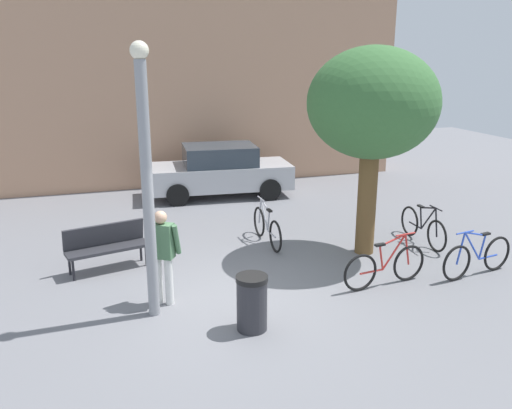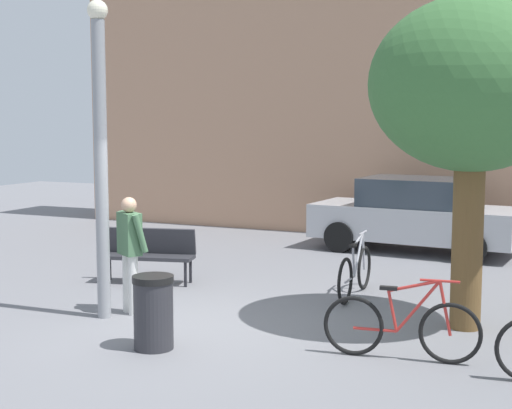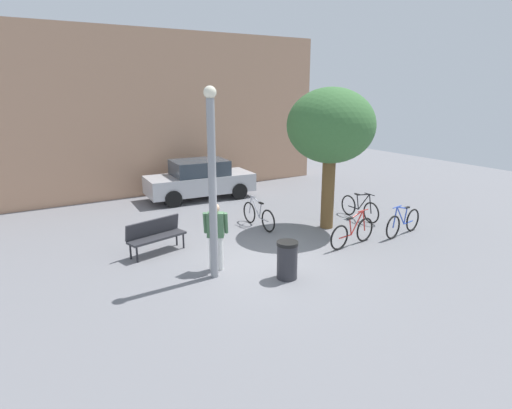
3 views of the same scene
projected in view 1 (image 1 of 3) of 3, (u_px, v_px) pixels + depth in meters
name	position (u px, v px, depth m)	size (l,w,h in m)	color
ground_plane	(236.00, 298.00, 9.28)	(36.00, 36.00, 0.00)	slate
building_facade	(160.00, 82.00, 17.07)	(15.92, 2.00, 6.54)	tan
lamppost	(147.00, 176.00, 8.08)	(0.28, 0.28, 4.35)	gray
person_by_lamppost	(162.00, 251.00, 8.84)	(0.62, 0.51, 1.67)	white
park_bench	(106.00, 243.00, 10.41)	(1.67, 0.85, 0.92)	#2D2D33
plaza_tree	(373.00, 105.00, 10.57)	(2.66, 2.66, 4.34)	brown
bicycle_red	(385.00, 266.00, 9.70)	(1.80, 0.28, 0.97)	black
bicycle_silver	(267.00, 227.00, 11.86)	(0.09, 1.81, 0.97)	black
bicycle_black	(423.00, 227.00, 11.88)	(0.10, 1.81, 0.97)	black
bicycle_blue	(477.00, 257.00, 10.14)	(1.79, 0.36, 0.97)	black
parked_car_silver	(220.00, 171.00, 15.77)	(4.31, 2.06, 1.55)	#B7B7BC
trash_bin	(252.00, 303.00, 8.13)	(0.50, 0.50, 0.90)	#2D2D33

